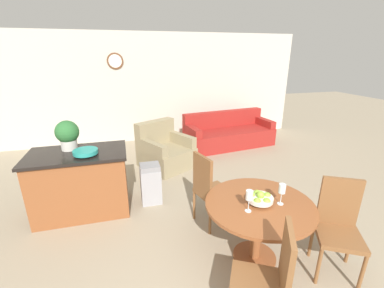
% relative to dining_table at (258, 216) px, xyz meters
% --- Properties ---
extents(wall_back, '(8.00, 0.09, 2.70)m').
position_rel_dining_table_xyz_m(wall_back, '(-0.60, 4.64, 0.79)').
color(wall_back, beige).
rests_on(wall_back, ground_plane).
extents(dining_table, '(1.14, 1.14, 0.72)m').
position_rel_dining_table_xyz_m(dining_table, '(0.00, 0.00, 0.00)').
color(dining_table, brown).
rests_on(dining_table, ground_plane).
extents(dining_chair_near_left, '(0.57, 0.57, 1.01)m').
position_rel_dining_table_xyz_m(dining_chair_near_left, '(-0.32, -0.74, -0.01)').
color(dining_chair_near_left, brown).
rests_on(dining_chair_near_left, ground_plane).
extents(dining_chair_near_right, '(0.57, 0.57, 1.01)m').
position_rel_dining_table_xyz_m(dining_chair_near_right, '(0.74, -0.32, -0.01)').
color(dining_chair_near_right, brown).
rests_on(dining_chair_near_right, ground_plane).
extents(dining_chair_far_side, '(0.52, 0.52, 1.01)m').
position_rel_dining_table_xyz_m(dining_chair_far_side, '(-0.30, 0.75, -0.01)').
color(dining_chair_far_side, brown).
rests_on(dining_chair_far_side, ground_plane).
extents(fruit_bowl, '(0.27, 0.27, 0.14)m').
position_rel_dining_table_xyz_m(fruit_bowl, '(-0.00, 0.00, 0.22)').
color(fruit_bowl, silver).
rests_on(fruit_bowl, dining_table).
extents(wine_glass_left, '(0.07, 0.07, 0.23)m').
position_rel_dining_table_xyz_m(wine_glass_left, '(-0.18, -0.10, 0.33)').
color(wine_glass_left, silver).
rests_on(wine_glass_left, dining_table).
extents(wine_glass_right, '(0.07, 0.07, 0.23)m').
position_rel_dining_table_xyz_m(wine_glass_right, '(0.20, -0.07, 0.33)').
color(wine_glass_right, silver).
rests_on(wine_glass_right, dining_table).
extents(kitchen_island, '(1.30, 0.77, 0.92)m').
position_rel_dining_table_xyz_m(kitchen_island, '(-1.95, 1.51, -0.10)').
color(kitchen_island, brown).
rests_on(kitchen_island, ground_plane).
extents(teal_bowl, '(0.32, 0.32, 0.08)m').
position_rel_dining_table_xyz_m(teal_bowl, '(-1.82, 1.37, 0.41)').
color(teal_bowl, teal).
rests_on(teal_bowl, kitchen_island).
extents(potted_plant, '(0.31, 0.31, 0.41)m').
position_rel_dining_table_xyz_m(potted_plant, '(-2.06, 1.67, 0.59)').
color(potted_plant, beige).
rests_on(potted_plant, kitchen_island).
extents(trash_bin, '(0.30, 0.27, 0.63)m').
position_rel_dining_table_xyz_m(trash_bin, '(-0.98, 1.50, -0.25)').
color(trash_bin, '#9E9EA3').
rests_on(trash_bin, ground_plane).
extents(couch, '(2.27, 1.14, 0.82)m').
position_rel_dining_table_xyz_m(couch, '(1.21, 3.64, -0.28)').
color(couch, maroon).
rests_on(couch, ground_plane).
extents(armchair, '(1.21, 1.23, 0.89)m').
position_rel_dining_table_xyz_m(armchair, '(-0.54, 2.81, -0.26)').
color(armchair, '#998966').
rests_on(armchair, ground_plane).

